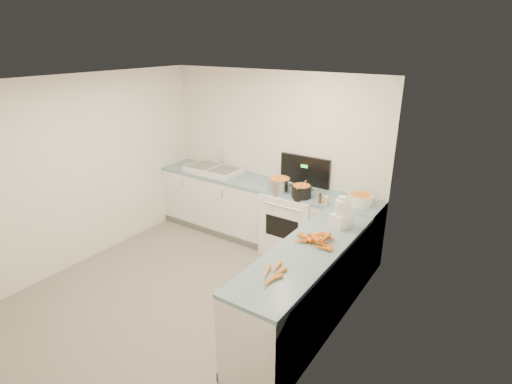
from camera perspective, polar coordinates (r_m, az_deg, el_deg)
The scene contains 19 objects.
floor at distance 5.06m, azimuth -10.12°, elevation -14.30°, with size 3.50×4.00×0.00m, color gray, non-canonical shape.
ceiling at distance 4.16m, azimuth -12.38°, elevation 15.09°, with size 3.50×4.00×0.00m, color white, non-canonical shape.
wall_back at distance 5.95m, azimuth 2.43°, elevation 4.98°, with size 3.50×2.50×0.00m, color white, non-canonical shape.
wall_left at distance 5.77m, azimuth -23.68°, elevation 2.66°, with size 4.00×2.50×0.00m, color white, non-canonical shape.
wall_right at distance 3.54m, azimuth 9.72°, elevation -7.04°, with size 4.00×2.50×0.00m, color white, non-canonical shape.
counter_back at distance 5.98m, azimuth 0.81°, elevation -2.88°, with size 3.50×0.62×0.94m.
counter_right at distance 4.29m, azimuth 7.04°, elevation -13.64°, with size 0.62×2.20×0.94m.
stove at distance 5.71m, azimuth 5.37°, elevation -4.13°, with size 0.76×0.65×1.36m.
sink at distance 6.30m, azimuth -6.05°, elevation 3.22°, with size 0.86×0.52×0.31m.
steel_pot at distance 5.44m, azimuth 3.39°, elevation 0.91°, with size 0.29×0.29×0.22m, color silver.
black_pot at distance 5.28m, azimuth 6.50°, elevation -0.02°, with size 0.26×0.26×0.18m, color black.
wooden_spoon at distance 5.24m, azimuth 6.54°, elevation 1.02°, with size 0.02×0.02×0.36m, color #AD7A47.
mixing_bowl at distance 5.18m, azimuth 14.65°, elevation -1.06°, with size 0.30×0.30×0.14m, color white.
extract_bottle at distance 5.14m, azimuth 9.12°, elevation -0.99°, with size 0.04×0.04×0.10m, color #593319.
spice_jar at distance 5.09m, azimuth 10.07°, elevation -1.30°, with size 0.06×0.06×0.10m, color #E5B266.
food_processor at distance 4.51m, azimuth 12.13°, elevation -3.06°, with size 0.23×0.26×0.36m.
carrot_pile at distance 4.18m, azimuth 8.52°, elevation -6.61°, with size 0.47×0.37×0.10m.
peeled_carrots at distance 3.60m, azimuth 2.44°, elevation -11.64°, with size 0.21×0.43×0.04m.
peelings at distance 6.41m, azimuth -7.44°, elevation 3.85°, with size 0.23×0.28×0.01m.
Camera 1 is at (2.97, -2.89, 2.91)m, focal length 28.00 mm.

